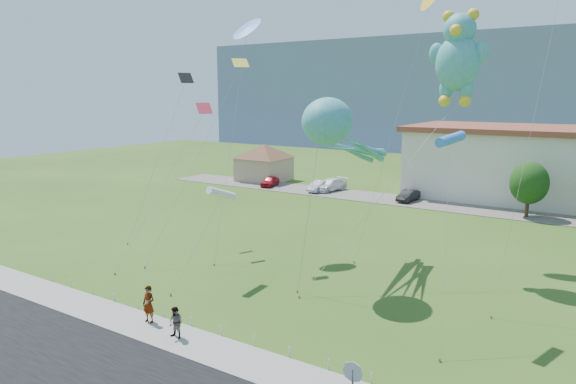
{
  "coord_description": "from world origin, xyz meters",
  "views": [
    {
      "loc": [
        16.49,
        -19.49,
        11.76
      ],
      "look_at": [
        -0.99,
        8.0,
        5.55
      ],
      "focal_mm": 32.0,
      "sensor_mm": 36.0,
      "label": 1
    }
  ],
  "objects": [
    {
      "name": "pedestrian_left",
      "position": [
        -3.01,
        -2.28,
        1.08
      ],
      "size": [
        0.76,
        0.54,
        1.96
      ],
      "primitive_type": "imported",
      "rotation": [
        0.0,
        0.0,
        0.11
      ],
      "color": "gray",
      "rests_on": "sidewalk"
    },
    {
      "name": "small_kite_black",
      "position": [
        -13.73,
        11.48,
        11.49
      ],
      "size": [
        2.61,
        5.99,
        13.52
      ],
      "color": "black",
      "rests_on": "ground"
    },
    {
      "name": "teddy_bear_kite",
      "position": [
        7.42,
        15.28,
        14.21
      ],
      "size": [
        7.58,
        11.73,
        17.1
      ],
      "color": "teal",
      "rests_on": "ground"
    },
    {
      "name": "sidewalk",
      "position": [
        0.0,
        -2.75,
        0.05
      ],
      "size": [
        80.0,
        2.5,
        0.1
      ],
      "primitive_type": "cube",
      "color": "gray",
      "rests_on": "ground"
    },
    {
      "name": "ground",
      "position": [
        0.0,
        0.0,
        0.0
      ],
      "size": [
        160.0,
        160.0,
        0.0
      ],
      "primitive_type": "plane",
      "color": "#2D4D15",
      "rests_on": "ground"
    },
    {
      "name": "parked_car_black",
      "position": [
        -2.26,
        34.98,
        0.69
      ],
      "size": [
        1.63,
        3.9,
        1.25
      ],
      "primitive_type": "imported",
      "rotation": [
        0.0,
        0.0,
        -0.08
      ],
      "color": "black",
      "rests_on": "parking_strip"
    },
    {
      "name": "parked_car_red",
      "position": [
        -20.66,
        34.55,
        0.7
      ],
      "size": [
        2.26,
        3.98,
        1.28
      ],
      "primitive_type": "imported",
      "rotation": [
        0.0,
        0.0,
        0.21
      ],
      "color": "#B4161F",
      "rests_on": "parking_strip"
    },
    {
      "name": "octopus_kite",
      "position": [
        1.79,
        9.38,
        9.4
      ],
      "size": [
        2.89,
        9.67,
        11.61
      ],
      "color": "teal",
      "rests_on": "ground"
    },
    {
      "name": "small_kite_white",
      "position": [
        -4.15,
        5.09,
        5.56
      ],
      "size": [
        0.96,
        5.28,
        6.03
      ],
      "color": "white",
      "rests_on": "ground"
    },
    {
      "name": "parked_car_silver",
      "position": [
        -13.56,
        34.77,
        0.71
      ],
      "size": [
        1.4,
        3.95,
        1.3
      ],
      "primitive_type": "imported",
      "rotation": [
        0.0,
        0.0,
        0.01
      ],
      "color": "silver",
      "rests_on": "parking_strip"
    },
    {
      "name": "small_kite_pink",
      "position": [
        -10.16,
        9.36,
        9.44
      ],
      "size": [
        1.29,
        9.49,
        11.17
      ],
      "color": "#CF2E44",
      "rests_on": "ground"
    },
    {
      "name": "hill_ridge",
      "position": [
        0.0,
        120.0,
        12.5
      ],
      "size": [
        160.0,
        50.0,
        25.0
      ],
      "primitive_type": "cube",
      "color": "slate",
      "rests_on": "ground"
    },
    {
      "name": "parked_car_white",
      "position": [
        -12.58,
        35.94,
        0.8
      ],
      "size": [
        3.09,
        5.39,
        1.47
      ],
      "primitive_type": "imported",
      "rotation": [
        0.0,
        0.0,
        -0.21
      ],
      "color": "white",
      "rests_on": "parking_strip"
    },
    {
      "name": "small_kite_blue",
      "position": [
        -7.99,
        13.05,
        16.33
      ],
      "size": [
        2.72,
        7.29,
        17.4
      ],
      "color": "blue",
      "rests_on": "ground"
    },
    {
      "name": "small_kite_cyan",
      "position": [
        9.63,
        6.38,
        9.5
      ],
      "size": [
        1.58,
        5.64,
        10.01
      ],
      "color": "#3180DD",
      "rests_on": "ground"
    },
    {
      "name": "small_kite_yellow",
      "position": [
        -6.96,
        9.51,
        12.16
      ],
      "size": [
        4.05,
        7.47,
        14.4
      ],
      "color": "yellow",
      "rests_on": "ground"
    },
    {
      "name": "rope_fence",
      "position": [
        0.0,
        -1.3,
        0.25
      ],
      "size": [
        26.05,
        0.05,
        0.5
      ],
      "color": "white",
      "rests_on": "ground"
    },
    {
      "name": "pedestrian_right",
      "position": [
        -0.55,
        -2.84,
        0.89
      ],
      "size": [
        0.78,
        0.61,
        1.58
      ],
      "primitive_type": "imported",
      "rotation": [
        0.0,
        0.0,
        0.02
      ],
      "color": "gray",
      "rests_on": "sidewalk"
    },
    {
      "name": "pavilion",
      "position": [
        -24.0,
        38.0,
        3.02
      ],
      "size": [
        9.2,
        9.2,
        5.0
      ],
      "color": "tan",
      "rests_on": "ground"
    },
    {
      "name": "tree_near",
      "position": [
        10.0,
        34.0,
        3.39
      ],
      "size": [
        3.6,
        3.6,
        5.47
      ],
      "color": "#3F2B19",
      "rests_on": "ground"
    },
    {
      "name": "parking_strip",
      "position": [
        0.0,
        35.0,
        0.03
      ],
      "size": [
        70.0,
        6.0,
        0.06
      ],
      "primitive_type": "cube",
      "color": "#59544C",
      "rests_on": "ground"
    },
    {
      "name": "stop_sign",
      "position": [
        9.5,
        -4.21,
        1.87
      ],
      "size": [
        0.8,
        0.07,
        2.5
      ],
      "color": "slate",
      "rests_on": "ground"
    }
  ]
}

